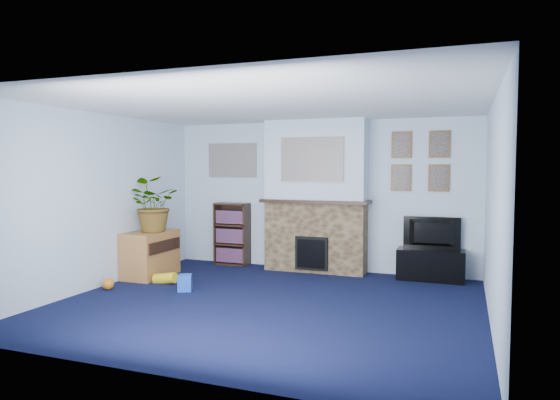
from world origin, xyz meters
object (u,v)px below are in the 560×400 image
at_px(television, 431,233).
at_px(bookshelf, 232,235).
at_px(tv_stand, 431,265).
at_px(sideboard, 151,254).

bearing_deg(television, bookshelf, -1.81).
xyz_separation_m(television, bookshelf, (-3.27, 0.06, -0.19)).
relative_size(television, bookshelf, 0.78).
relative_size(tv_stand, bookshelf, 0.91).
distance_m(tv_stand, television, 0.47).
bearing_deg(sideboard, television, 17.30).
bearing_deg(sideboard, tv_stand, 17.04).
height_order(tv_stand, sideboard, sideboard).
height_order(bookshelf, sideboard, bookshelf).
xyz_separation_m(tv_stand, bookshelf, (-3.27, 0.08, 0.28)).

